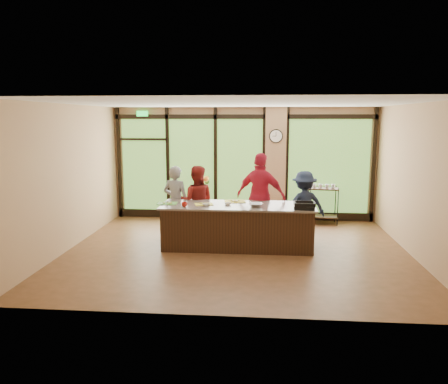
% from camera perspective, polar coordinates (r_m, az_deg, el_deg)
% --- Properties ---
extents(floor, '(7.00, 7.00, 0.00)m').
position_cam_1_polar(floor, '(9.09, 1.67, -7.75)').
color(floor, '#52361D').
rests_on(floor, ground).
extents(ceiling, '(7.00, 7.00, 0.00)m').
position_cam_1_polar(ceiling, '(8.68, 1.76, 11.52)').
color(ceiling, silver).
rests_on(ceiling, back_wall).
extents(back_wall, '(7.00, 0.00, 7.00)m').
position_cam_1_polar(back_wall, '(11.73, 2.55, 3.68)').
color(back_wall, tan).
rests_on(back_wall, floor).
extents(left_wall, '(0.00, 6.00, 6.00)m').
position_cam_1_polar(left_wall, '(9.61, -19.62, 1.82)').
color(left_wall, tan).
rests_on(left_wall, floor).
extents(right_wall, '(0.00, 6.00, 6.00)m').
position_cam_1_polar(right_wall, '(9.25, 23.92, 1.26)').
color(right_wall, tan).
rests_on(right_wall, floor).
extents(window_wall, '(6.90, 0.12, 3.00)m').
position_cam_1_polar(window_wall, '(11.69, 3.34, 3.14)').
color(window_wall, tan).
rests_on(window_wall, floor).
extents(island_base, '(3.10, 1.00, 0.88)m').
position_cam_1_polar(island_base, '(9.26, 1.79, -4.59)').
color(island_base, black).
rests_on(island_base, floor).
extents(countertop, '(3.20, 1.10, 0.04)m').
position_cam_1_polar(countertop, '(9.15, 1.80, -1.80)').
color(countertop, gray).
rests_on(countertop, island_base).
extents(wall_clock, '(0.36, 0.04, 0.36)m').
position_cam_1_polar(wall_clock, '(11.54, 6.80, 7.26)').
color(wall_clock, black).
rests_on(wall_clock, window_wall).
extents(cook_left, '(0.68, 0.53, 1.66)m').
position_cam_1_polar(cook_left, '(10.00, -6.31, -1.28)').
color(cook_left, gray).
rests_on(cook_left, floor).
extents(cook_midleft, '(0.83, 0.66, 1.66)m').
position_cam_1_polar(cook_midleft, '(9.95, -3.61, -1.30)').
color(cook_midleft, maroon).
rests_on(cook_midleft, floor).
extents(cook_midright, '(1.24, 0.86, 1.96)m').
position_cam_1_polar(cook_midright, '(9.82, 4.83, -0.58)').
color(cook_midright, '#B31B33').
rests_on(cook_midright, floor).
extents(cook_right, '(1.11, 0.81, 1.55)m').
position_cam_1_polar(cook_right, '(9.98, 10.40, -1.73)').
color(cook_right, '#192238').
rests_on(cook_right, floor).
extents(roasting_pan, '(0.44, 0.35, 0.07)m').
position_cam_1_polar(roasting_pan, '(8.86, 10.46, -1.97)').
color(roasting_pan, black).
rests_on(roasting_pan, countertop).
extents(mixing_bowl, '(0.30, 0.30, 0.07)m').
position_cam_1_polar(mixing_bowl, '(8.97, 4.16, -1.69)').
color(mixing_bowl, silver).
rests_on(mixing_bowl, countertop).
extents(cutting_board_left, '(0.44, 0.34, 0.01)m').
position_cam_1_polar(cutting_board_left, '(9.34, -7.43, -1.48)').
color(cutting_board_left, '#4A9536').
rests_on(cutting_board_left, countertop).
extents(cutting_board_center, '(0.44, 0.37, 0.01)m').
position_cam_1_polar(cutting_board_center, '(9.18, -2.64, -1.61)').
color(cutting_board_center, gold).
rests_on(cutting_board_center, countertop).
extents(cutting_board_right, '(0.48, 0.39, 0.01)m').
position_cam_1_polar(cutting_board_right, '(9.49, 1.45, -1.22)').
color(cutting_board_right, gold).
rests_on(cutting_board_right, countertop).
extents(prep_bowl_near, '(0.19, 0.19, 0.05)m').
position_cam_1_polar(prep_bowl_near, '(9.03, -2.34, -1.67)').
color(prep_bowl_near, white).
rests_on(prep_bowl_near, countertop).
extents(prep_bowl_mid, '(0.16, 0.16, 0.04)m').
position_cam_1_polar(prep_bowl_mid, '(9.16, 0.49, -1.53)').
color(prep_bowl_mid, white).
rests_on(prep_bowl_mid, countertop).
extents(prep_bowl_far, '(0.13, 0.13, 0.03)m').
position_cam_1_polar(prep_bowl_far, '(9.46, 1.47, -1.20)').
color(prep_bowl_far, white).
rests_on(prep_bowl_far, countertop).
extents(red_ramekin, '(0.13, 0.13, 0.10)m').
position_cam_1_polar(red_ramekin, '(8.96, -5.18, -1.64)').
color(red_ramekin, '#B51C12').
rests_on(red_ramekin, countertop).
extents(flower_stand, '(0.46, 0.46, 0.74)m').
position_cam_1_polar(flower_stand, '(11.76, -3.12, -1.88)').
color(flower_stand, black).
rests_on(flower_stand, floor).
extents(flower_vase, '(0.30, 0.30, 0.25)m').
position_cam_1_polar(flower_vase, '(11.67, -3.15, 0.50)').
color(flower_vase, '#997E53').
rests_on(flower_vase, flower_stand).
extents(bar_cart, '(0.81, 0.52, 1.04)m').
position_cam_1_polar(bar_cart, '(11.55, 12.81, -1.03)').
color(bar_cart, black).
rests_on(bar_cart, floor).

